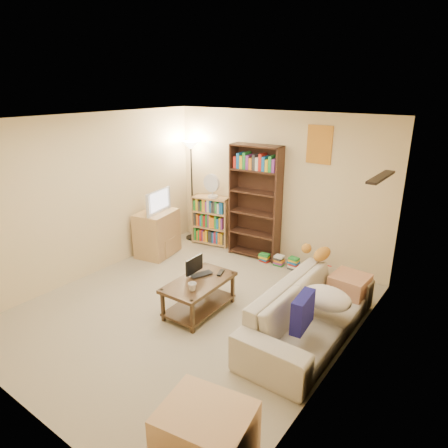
% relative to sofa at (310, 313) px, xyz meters
% --- Properties ---
extents(room, '(4.50, 4.54, 2.52)m').
position_rel_sofa_xyz_m(room, '(-1.55, -0.39, 1.30)').
color(room, tan).
rests_on(room, ground).
extents(sofa, '(2.20, 0.87, 0.64)m').
position_rel_sofa_xyz_m(sofa, '(0.00, 0.00, 0.00)').
color(sofa, '#B8AA98').
rests_on(sofa, ground).
extents(navy_pillow, '(0.17, 0.43, 0.38)m').
position_rel_sofa_xyz_m(navy_pillow, '(0.11, -0.47, 0.29)').
color(navy_pillow, navy).
rests_on(navy_pillow, sofa).
extents(cream_blanket, '(0.59, 0.42, 0.25)m').
position_rel_sofa_xyz_m(cream_blanket, '(0.16, 0.05, 0.23)').
color(cream_blanket, silver).
rests_on(cream_blanket, sofa).
extents(tabby_cat, '(0.50, 0.18, 0.17)m').
position_rel_sofa_xyz_m(tabby_cat, '(-0.29, 0.84, 0.41)').
color(tabby_cat, '#C17A28').
rests_on(tabby_cat, sofa).
extents(coffee_table, '(0.60, 1.03, 0.45)m').
position_rel_sofa_xyz_m(coffee_table, '(-1.43, -0.35, -0.02)').
color(coffee_table, '#3E2D18').
rests_on(coffee_table, ground).
extents(laptop, '(0.45, 0.41, 0.02)m').
position_rel_sofa_xyz_m(laptop, '(-1.46, -0.22, 0.14)').
color(laptop, black).
rests_on(laptop, coffee_table).
extents(laptop_screen, '(0.02, 0.34, 0.23)m').
position_rel_sofa_xyz_m(laptop_screen, '(-1.61, -0.22, 0.27)').
color(laptop_screen, white).
rests_on(laptop_screen, laptop).
extents(mug, '(0.12, 0.12, 0.10)m').
position_rel_sofa_xyz_m(mug, '(-1.33, -0.59, 0.18)').
color(mug, silver).
rests_on(mug, coffee_table).
extents(tv_remote, '(0.11, 0.19, 0.02)m').
position_rel_sofa_xyz_m(tv_remote, '(-1.33, -0.00, 0.14)').
color(tv_remote, black).
rests_on(tv_remote, coffee_table).
extents(tv_stand, '(0.66, 0.82, 0.79)m').
position_rel_sofa_xyz_m(tv_stand, '(-3.25, 0.70, 0.07)').
color(tv_stand, tan).
rests_on(tv_stand, ground).
extents(television, '(0.72, 0.34, 0.40)m').
position_rel_sofa_xyz_m(television, '(-3.25, 0.70, 0.67)').
color(television, black).
rests_on(television, tv_stand).
extents(tall_bookshelf, '(0.90, 0.37, 1.96)m').
position_rel_sofa_xyz_m(tall_bookshelf, '(-1.83, 1.66, 0.71)').
color(tall_bookshelf, '#3B2216').
rests_on(tall_bookshelf, ground).
extents(short_bookshelf, '(0.76, 0.41, 0.92)m').
position_rel_sofa_xyz_m(short_bookshelf, '(-2.78, 1.66, 0.14)').
color(short_bookshelf, tan).
rests_on(short_bookshelf, ground).
extents(desk_fan, '(0.33, 0.18, 0.44)m').
position_rel_sofa_xyz_m(desk_fan, '(-2.73, 1.61, 0.84)').
color(desk_fan, silver).
rests_on(desk_fan, short_bookshelf).
extents(floor_lamp, '(0.32, 0.32, 1.90)m').
position_rel_sofa_xyz_m(floor_lamp, '(-3.24, 1.66, 1.20)').
color(floor_lamp, black).
rests_on(floor_lamp, ground).
extents(side_table, '(0.48, 0.48, 0.52)m').
position_rel_sofa_xyz_m(side_table, '(0.17, 0.84, -0.06)').
color(side_table, tan).
rests_on(side_table, ground).
extents(end_cabinet, '(0.77, 0.68, 0.57)m').
position_rel_sofa_xyz_m(end_cabinet, '(0.10, -2.12, -0.03)').
color(end_cabinet, '#DAB26A').
rests_on(end_cabinet, ground).
extents(book_stacks, '(1.25, 0.19, 0.21)m').
position_rel_sofa_xyz_m(book_stacks, '(-0.97, 1.56, -0.23)').
color(book_stacks, red).
rests_on(book_stacks, ground).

